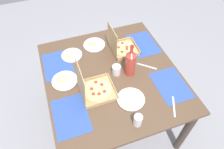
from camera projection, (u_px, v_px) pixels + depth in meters
ground_plane at (112, 116)px, 2.42m from camera, size 6.00×6.00×0.00m
dining_table at (112, 82)px, 1.92m from camera, size 1.25×1.17×0.76m
placemat_near_left at (171, 85)px, 1.76m from camera, size 0.36×0.26×0.00m
placemat_near_right at (143, 44)px, 2.10m from camera, size 0.36×0.26×0.00m
placemat_far_left at (71, 116)px, 1.57m from camera, size 0.36×0.26×0.00m
placemat_far_right at (58, 65)px, 1.92m from camera, size 0.36×0.26×0.00m
pizza_box_edge_far at (122, 47)px, 2.01m from camera, size 0.25×0.25×0.29m
pizza_box_corner_right at (94, 89)px, 1.68m from camera, size 0.28×0.28×0.31m
plate_far_right at (131, 99)px, 1.66m from camera, size 0.23×0.23×0.02m
plate_near_left at (64, 81)px, 1.78m from camera, size 0.22×0.22×0.03m
plate_near_right at (72, 55)px, 1.98m from camera, size 0.20×0.20×0.03m
plate_middle at (94, 45)px, 2.08m from camera, size 0.22×0.22×0.03m
soda_bottle at (130, 63)px, 1.75m from camera, size 0.09×0.09×0.32m
cup_red at (138, 120)px, 1.49m from camera, size 0.07×0.07×0.10m
cup_clear_left at (116, 70)px, 1.82m from camera, size 0.08×0.08×0.09m
fork_by_far_left at (147, 66)px, 1.90m from camera, size 0.14×0.15×0.00m
fork_by_near_right at (174, 106)px, 1.62m from camera, size 0.18×0.10×0.00m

